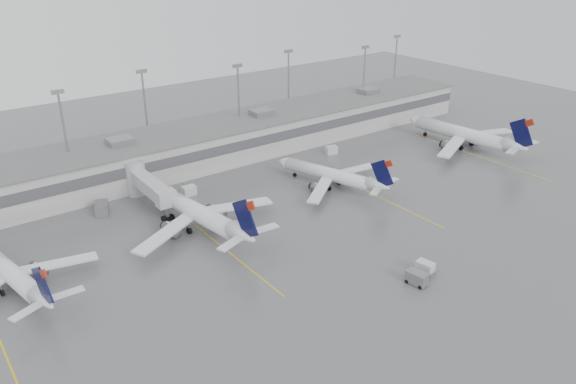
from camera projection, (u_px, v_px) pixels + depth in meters
ground at (391, 270)px, 86.95m from camera, size 260.00×260.00×0.00m
terminal at (207, 143)px, 127.72m from camera, size 152.00×17.00×9.45m
light_masts at (193, 104)px, 128.70m from camera, size 142.40×8.00×20.60m
jet_bridge_right at (144, 183)px, 107.82m from camera, size 4.00×17.20×7.00m
stand_markings at (297, 214)px, 104.54m from camera, size 105.25×40.00×0.01m
jet_far_left at (11, 273)px, 81.07m from camera, size 23.95×27.09×8.84m
jet_mid_left at (197, 212)px, 97.92m from camera, size 28.65×32.33×10.49m
jet_mid_right at (332, 175)px, 114.53m from camera, size 23.20×26.43×8.84m
jet_far_right at (466, 134)px, 136.01m from camera, size 29.82×33.55×10.86m
baggage_tug at (425, 269)px, 85.66m from camera, size 2.51×3.40×2.00m
baggage_cart at (417, 278)px, 82.94m from camera, size 2.35×3.44×2.03m
gse_uld_b at (189, 191)px, 111.72m from camera, size 2.69×1.83×1.88m
gse_uld_c at (331, 150)px, 133.02m from camera, size 3.01×2.42×1.86m
gse_loader at (102, 208)px, 103.98m from camera, size 3.44×4.21×2.27m
cone_a at (16, 273)px, 85.34m from camera, size 0.50×0.50×0.79m
cone_b at (172, 207)px, 106.30m from camera, size 0.47×0.47×0.76m
cone_c at (333, 166)px, 125.47m from camera, size 0.37×0.37×0.60m
cone_d at (421, 135)px, 145.09m from camera, size 0.39×0.39×0.63m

